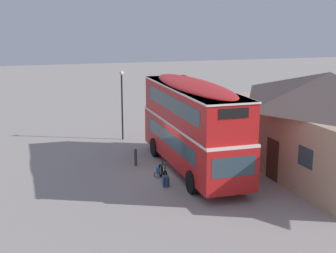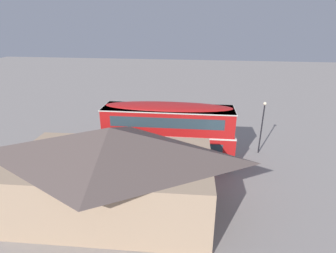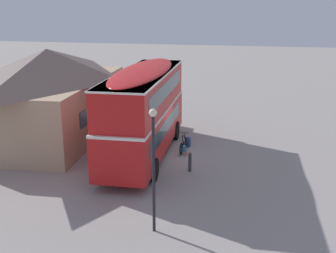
% 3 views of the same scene
% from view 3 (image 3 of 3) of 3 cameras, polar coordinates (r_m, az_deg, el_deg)
% --- Properties ---
extents(ground_plane, '(120.00, 120.00, 0.00)m').
position_cam_3_polar(ground_plane, '(23.69, -0.60, -3.71)').
color(ground_plane, gray).
extents(double_decker_bus, '(10.40, 2.83, 4.79)m').
position_cam_3_polar(double_decker_bus, '(22.77, -3.17, 2.40)').
color(double_decker_bus, black).
rests_on(double_decker_bus, ground).
extents(touring_bicycle, '(1.74, 0.46, 0.98)m').
position_cam_3_polar(touring_bicycle, '(23.97, 2.01, -2.54)').
color(touring_bicycle, black).
rests_on(touring_bicycle, ground).
extents(backpack_on_ground, '(0.32, 0.32, 0.57)m').
position_cam_3_polar(backpack_on_ground, '(24.92, 2.62, -1.98)').
color(backpack_on_ground, '#2D4C7A').
rests_on(backpack_on_ground, ground).
extents(water_bottle_red_squeeze, '(0.08, 0.08, 0.25)m').
position_cam_3_polar(water_bottle_red_squeeze, '(23.51, 2.44, -3.58)').
color(water_bottle_red_squeeze, '#D84C33').
rests_on(water_bottle_red_squeeze, ground).
extents(pub_building, '(11.88, 7.02, 5.36)m').
position_cam_3_polar(pub_building, '(27.17, -15.30, 4.32)').
color(pub_building, tan).
rests_on(pub_building, ground).
extents(street_lamp, '(0.28, 0.28, 4.59)m').
position_cam_3_polar(street_lamp, '(15.08, -1.93, -4.12)').
color(street_lamp, black).
rests_on(street_lamp, ground).
extents(kerb_bollard, '(0.16, 0.16, 0.97)m').
position_cam_3_polar(kerb_bollard, '(21.30, 2.91, -4.64)').
color(kerb_bollard, '#333338').
rests_on(kerb_bollard, ground).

